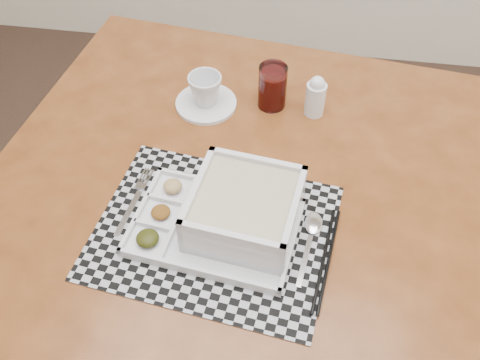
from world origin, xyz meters
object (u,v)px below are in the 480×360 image
serving_tray (237,214)px  cup (205,90)px  juice_glass (272,88)px  creamer_bottle (316,96)px  dining_table (232,207)px

serving_tray → cup: serving_tray is taller
juice_glass → cup: bearing=-170.8°
juice_glass → creamer_bottle: bearing=-7.8°
juice_glass → creamer_bottle: size_ratio=1.04×
serving_tray → creamer_bottle: 0.39m
cup → serving_tray: bearing=-84.5°
serving_tray → creamer_bottle: creamer_bottle is taller
dining_table → serving_tray: size_ratio=3.43×
dining_table → serving_tray: 0.17m
serving_tray → cup: bearing=110.4°
serving_tray → juice_glass: (0.03, 0.38, 0.01)m
dining_table → cup: 0.29m
creamer_bottle → serving_tray: bearing=-109.8°
creamer_bottle → juice_glass: bearing=172.2°
serving_tray → cup: size_ratio=4.21×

